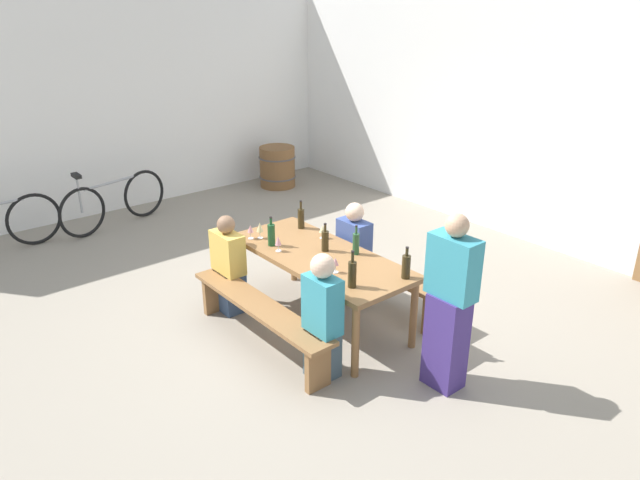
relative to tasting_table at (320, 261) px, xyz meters
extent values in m
plane|color=gray|center=(0.00, 0.00, -0.67)|extent=(24.00, 24.00, 0.00)
cube|color=white|center=(0.00, 3.60, 0.93)|extent=(14.00, 0.20, 3.20)
cube|color=white|center=(-4.70, 0.00, 0.93)|extent=(0.20, 7.61, 3.20)
cube|color=olive|center=(0.00, 0.00, 0.05)|extent=(2.01, 0.86, 0.05)
cylinder|color=olive|center=(-0.93, -0.37, -0.32)|extent=(0.07, 0.07, 0.70)
cylinder|color=olive|center=(0.93, -0.37, -0.32)|extent=(0.07, 0.07, 0.70)
cylinder|color=olive|center=(-0.93, 0.37, -0.32)|extent=(0.07, 0.07, 0.70)
cylinder|color=olive|center=(0.93, 0.37, -0.32)|extent=(0.07, 0.07, 0.70)
cube|color=olive|center=(0.00, -0.73, -0.24)|extent=(1.91, 0.30, 0.04)
cube|color=olive|center=(-0.86, -0.73, -0.47)|extent=(0.06, 0.24, 0.41)
cube|color=olive|center=(0.86, -0.73, -0.47)|extent=(0.06, 0.24, 0.41)
cube|color=olive|center=(0.00, 0.73, -0.24)|extent=(1.91, 0.30, 0.04)
cube|color=olive|center=(-0.86, 0.73, -0.47)|extent=(0.06, 0.24, 0.41)
cube|color=olive|center=(0.86, 0.73, -0.47)|extent=(0.06, 0.24, 0.41)
cylinder|color=#234C2D|center=(0.22, 0.27, 0.18)|extent=(0.07, 0.07, 0.21)
cylinder|color=#234C2D|center=(0.22, 0.27, 0.33)|extent=(0.02, 0.02, 0.07)
cylinder|color=black|center=(0.22, 0.27, 0.37)|extent=(0.03, 0.03, 0.01)
cylinder|color=#332814|center=(-0.03, 0.09, 0.18)|extent=(0.07, 0.07, 0.21)
cylinder|color=#332814|center=(-0.03, 0.09, 0.32)|extent=(0.03, 0.03, 0.07)
cylinder|color=black|center=(-0.03, 0.09, 0.36)|extent=(0.03, 0.03, 0.01)
cylinder|color=#332814|center=(0.71, -0.23, 0.19)|extent=(0.07, 0.07, 0.24)
cylinder|color=#332814|center=(0.71, -0.23, 0.36)|extent=(0.03, 0.03, 0.09)
cylinder|color=black|center=(0.71, -0.23, 0.41)|extent=(0.03, 0.03, 0.01)
cylinder|color=#332814|center=(-0.67, 0.28, 0.18)|extent=(0.07, 0.07, 0.22)
cylinder|color=#332814|center=(-0.67, 0.28, 0.34)|extent=(0.03, 0.03, 0.09)
cylinder|color=black|center=(-0.67, 0.28, 0.39)|extent=(0.03, 0.03, 0.01)
cylinder|color=#194723|center=(-0.48, -0.24, 0.19)|extent=(0.08, 0.08, 0.22)
cylinder|color=#194723|center=(-0.48, -0.24, 0.34)|extent=(0.03, 0.03, 0.07)
cylinder|color=black|center=(-0.48, -0.24, 0.38)|extent=(0.03, 0.03, 0.01)
cylinder|color=#332814|center=(0.89, 0.26, 0.18)|extent=(0.08, 0.08, 0.22)
cylinder|color=#332814|center=(0.89, 0.26, 0.33)|extent=(0.03, 0.03, 0.07)
cylinder|color=black|center=(0.89, 0.26, 0.37)|extent=(0.03, 0.03, 0.01)
cylinder|color=silver|center=(0.41, -0.15, 0.08)|extent=(0.06, 0.06, 0.01)
cylinder|color=silver|center=(0.41, -0.15, 0.12)|extent=(0.01, 0.01, 0.07)
cone|color=#D18C93|center=(0.41, -0.15, 0.19)|extent=(0.06, 0.06, 0.07)
cylinder|color=silver|center=(-0.71, -0.22, 0.08)|extent=(0.06, 0.06, 0.01)
cylinder|color=silver|center=(-0.71, -0.22, 0.12)|extent=(0.01, 0.01, 0.07)
cone|color=beige|center=(-0.71, -0.22, 0.20)|extent=(0.07, 0.07, 0.10)
cylinder|color=silver|center=(-0.32, -0.27, 0.08)|extent=(0.06, 0.06, 0.01)
cylinder|color=silver|center=(-0.32, -0.27, 0.11)|extent=(0.01, 0.01, 0.06)
cone|color=#D18C93|center=(-0.32, -0.27, 0.19)|extent=(0.06, 0.06, 0.09)
cylinder|color=silver|center=(-0.76, -0.30, 0.08)|extent=(0.06, 0.06, 0.01)
cylinder|color=silver|center=(-0.76, -0.30, 0.12)|extent=(0.01, 0.01, 0.07)
cone|color=#D18C93|center=(-0.76, -0.30, 0.19)|extent=(0.07, 0.07, 0.08)
cylinder|color=silver|center=(-0.30, 0.28, 0.08)|extent=(0.06, 0.06, 0.01)
cylinder|color=silver|center=(-0.30, 0.28, 0.11)|extent=(0.01, 0.01, 0.06)
cone|color=beige|center=(-0.30, 0.28, 0.18)|extent=(0.07, 0.07, 0.07)
cube|color=#354B6F|center=(-0.78, -0.58, -0.45)|extent=(0.29, 0.24, 0.45)
cube|color=gold|center=(-0.78, -0.58, -0.01)|extent=(0.39, 0.20, 0.43)
sphere|color=#846047|center=(-0.78, -0.58, 0.30)|extent=(0.19, 0.19, 0.19)
cube|color=#445862|center=(0.73, -0.58, -0.45)|extent=(0.25, 0.24, 0.45)
cube|color=teal|center=(0.73, -0.58, 0.03)|extent=(0.33, 0.20, 0.51)
sphere|color=beige|center=(0.73, -0.58, 0.39)|extent=(0.21, 0.21, 0.21)
cube|color=#343C52|center=(-0.14, 0.58, -0.45)|extent=(0.27, 0.24, 0.45)
cube|color=#384C8C|center=(-0.14, 0.58, 0.01)|extent=(0.36, 0.20, 0.47)
sphere|color=beige|center=(-0.14, 0.58, 0.34)|extent=(0.20, 0.20, 0.20)
cube|color=navy|center=(1.49, 0.14, -0.25)|extent=(0.31, 0.24, 0.85)
cube|color=teal|center=(1.49, 0.14, 0.44)|extent=(0.41, 0.20, 0.52)
sphere|color=tan|center=(1.49, 0.14, 0.79)|extent=(0.19, 0.19, 0.19)
cylinder|color=brown|center=(-4.00, 2.35, -0.33)|extent=(0.60, 0.60, 0.69)
torus|color=#4C4C51|center=(-4.00, 2.35, -0.16)|extent=(0.63, 0.63, 0.02)
torus|color=#4C4C51|center=(-4.00, 2.35, -0.50)|extent=(0.63, 0.63, 0.02)
torus|color=black|center=(-4.05, -0.05, -0.32)|extent=(0.21, 0.69, 0.70)
torus|color=black|center=(-3.81, -1.05, -0.32)|extent=(0.21, 0.69, 0.70)
cylinder|color=#99999E|center=(-3.93, -0.55, -0.02)|extent=(0.24, 0.86, 0.04)
cylinder|color=#99999E|center=(-3.81, -1.05, -0.07)|extent=(0.03, 0.03, 0.50)
cube|color=black|center=(-3.81, -1.05, 0.20)|extent=(0.20, 0.08, 0.05)
torus|color=black|center=(-3.95, -1.63, -0.32)|extent=(0.06, 0.70, 0.70)
camera|label=1|loc=(4.10, -3.38, 2.46)|focal=33.43mm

